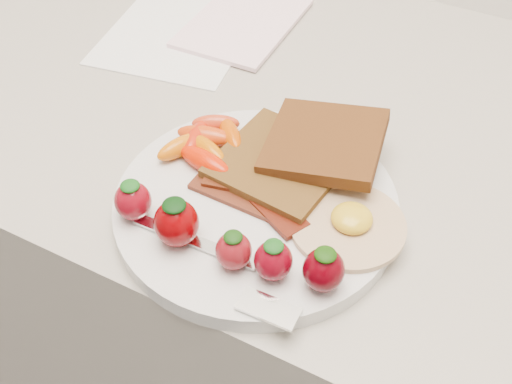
% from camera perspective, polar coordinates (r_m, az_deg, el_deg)
% --- Properties ---
extents(counter, '(2.00, 0.60, 0.90)m').
position_cam_1_polar(counter, '(1.07, 4.73, -12.30)').
color(counter, gray).
rests_on(counter, ground).
extents(plate, '(0.27, 0.27, 0.02)m').
position_cam_1_polar(plate, '(0.61, -0.00, -1.24)').
color(plate, silver).
rests_on(plate, counter).
extents(toast_lower, '(0.13, 0.13, 0.01)m').
position_cam_1_polar(toast_lower, '(0.63, 2.21, 2.52)').
color(toast_lower, black).
rests_on(toast_lower, plate).
extents(toast_upper, '(0.13, 0.13, 0.03)m').
position_cam_1_polar(toast_upper, '(0.64, 6.12, 4.43)').
color(toast_upper, black).
rests_on(toast_upper, toast_lower).
extents(fried_egg, '(0.12, 0.12, 0.02)m').
position_cam_1_polar(fried_egg, '(0.58, 8.25, -2.75)').
color(fried_egg, beige).
rests_on(fried_egg, plate).
extents(bacon_strips, '(0.13, 0.07, 0.01)m').
position_cam_1_polar(bacon_strips, '(0.60, -0.07, -0.16)').
color(bacon_strips, '#340703').
rests_on(bacon_strips, plate).
extents(baby_carrots, '(0.09, 0.10, 0.02)m').
position_cam_1_polar(baby_carrots, '(0.65, -4.51, 4.44)').
color(baby_carrots, '#C3370A').
rests_on(baby_carrots, plate).
extents(strawberries, '(0.22, 0.05, 0.05)m').
position_cam_1_polar(strawberries, '(0.55, -3.14, -4.06)').
color(strawberries, maroon).
rests_on(strawberries, plate).
extents(fork, '(0.18, 0.05, 0.00)m').
position_cam_1_polar(fork, '(0.55, -2.60, -6.97)').
color(fork, silver).
rests_on(fork, plate).
extents(paper_sheet, '(0.22, 0.26, 0.00)m').
position_cam_1_polar(paper_sheet, '(0.88, -6.45, 14.36)').
color(paper_sheet, white).
rests_on(paper_sheet, counter).
extents(notepad, '(0.13, 0.19, 0.01)m').
position_cam_1_polar(notepad, '(0.88, -1.16, 14.83)').
color(notepad, '#FFD4E2').
rests_on(notepad, paper_sheet).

